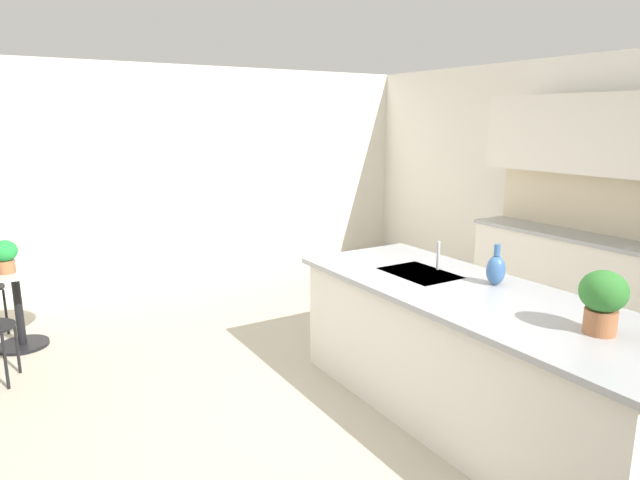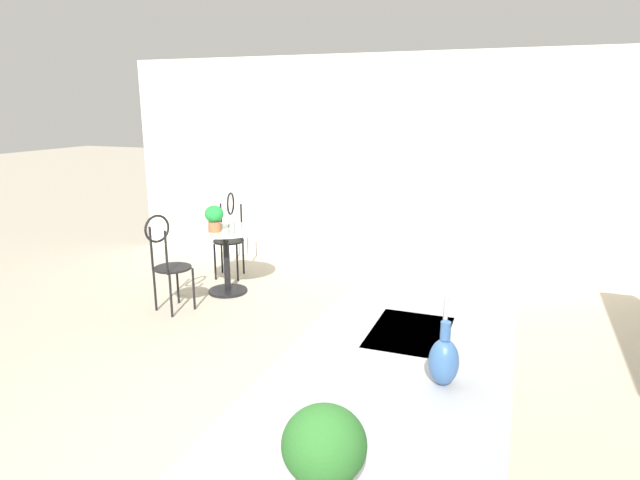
% 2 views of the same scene
% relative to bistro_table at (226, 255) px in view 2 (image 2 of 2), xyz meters
% --- Properties ---
extents(ground_plane, '(40.00, 40.00, 0.00)m').
position_rel_bistro_table_xyz_m(ground_plane, '(2.72, 1.71, -0.45)').
color(ground_plane, '#B2A893').
extents(wall_left_window, '(0.12, 7.80, 2.70)m').
position_rel_bistro_table_xyz_m(wall_left_window, '(-1.54, 1.71, 0.90)').
color(wall_left_window, silver).
rests_on(wall_left_window, ground).
extents(kitchen_island, '(2.80, 1.06, 0.92)m').
position_rel_bistro_table_xyz_m(kitchen_island, '(3.01, 2.56, 0.02)').
color(kitchen_island, white).
rests_on(kitchen_island, ground).
extents(bistro_table, '(0.80, 0.80, 0.74)m').
position_rel_bistro_table_xyz_m(bistro_table, '(0.00, 0.00, 0.00)').
color(bistro_table, black).
rests_on(bistro_table, ground).
extents(chair_near_window, '(0.52, 0.49, 1.04)m').
position_rel_bistro_table_xyz_m(chair_near_window, '(0.73, -0.26, 0.13)').
color(chair_near_window, black).
rests_on(chair_near_window, ground).
extents(chair_by_island, '(0.52, 0.46, 1.04)m').
position_rel_bistro_table_xyz_m(chair_by_island, '(-0.58, -0.28, 0.13)').
color(chair_by_island, black).
rests_on(chair_by_island, ground).
extents(sink_faucet, '(0.02, 0.02, 0.22)m').
position_rel_bistro_table_xyz_m(sink_faucet, '(2.47, 2.74, 0.58)').
color(sink_faucet, '#B2B5BA').
rests_on(sink_faucet, kitchen_island).
extents(potted_plant_on_table, '(0.21, 0.21, 0.29)m').
position_rel_bistro_table_xyz_m(potted_plant_on_table, '(0.13, -0.06, 0.46)').
color(potted_plant_on_table, '#9E603D').
rests_on(potted_plant_on_table, bistro_table).
extents(potted_plant_counter_far, '(0.25, 0.25, 0.35)m').
position_rel_bistro_table_xyz_m(potted_plant_counter_far, '(3.87, 2.58, 0.67)').
color(potted_plant_counter_far, '#9E603D').
rests_on(potted_plant_counter_far, kitchen_island).
extents(vase_on_counter, '(0.13, 0.13, 0.29)m').
position_rel_bistro_table_xyz_m(vase_on_counter, '(2.97, 2.80, 0.58)').
color(vase_on_counter, '#386099').
rests_on(vase_on_counter, kitchen_island).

